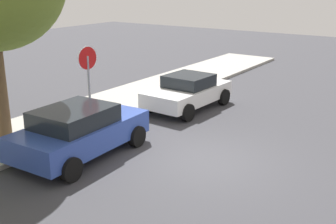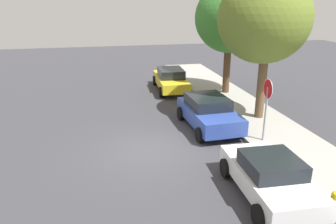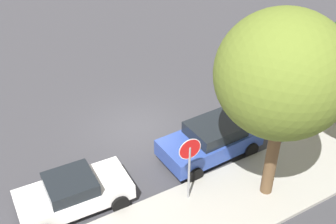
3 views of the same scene
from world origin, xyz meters
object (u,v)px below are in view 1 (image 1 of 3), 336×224
parked_car_blue (80,131)px  parked_car_white (188,92)px  stop_sign (88,71)px  fire_hydrant (175,88)px

parked_car_blue → parked_car_white: size_ratio=1.06×
stop_sign → parked_car_white: stop_sign is taller
stop_sign → parked_car_white: 4.15m
parked_car_blue → fire_hydrant: 7.02m
parked_car_blue → parked_car_white: bearing=-0.4°
parked_car_blue → fire_hydrant: parked_car_blue is taller
stop_sign → fire_hydrant: 5.02m
parked_car_blue → fire_hydrant: bearing=10.8°
stop_sign → parked_car_blue: bearing=-141.7°
parked_car_blue → stop_sign: bearing=38.3°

